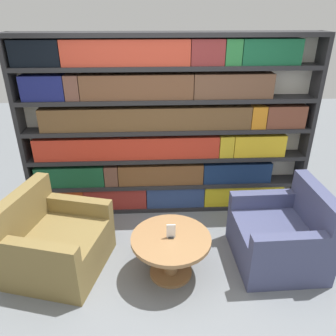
% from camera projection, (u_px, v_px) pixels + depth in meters
% --- Properties ---
extents(ground_plane, '(14.00, 14.00, 0.00)m').
position_uv_depth(ground_plane, '(175.00, 283.00, 3.24)').
color(ground_plane, slate).
extents(bookshelf, '(3.53, 0.30, 2.22)m').
position_uv_depth(bookshelf, '(164.00, 130.00, 4.01)').
color(bookshelf, silver).
rests_on(bookshelf, ground_plane).
extents(armchair_left, '(1.05, 1.08, 0.85)m').
position_uv_depth(armchair_left, '(56.00, 244.00, 3.32)').
color(armchair_left, olive).
rests_on(armchair_left, ground_plane).
extents(armchair_right, '(0.86, 0.91, 0.85)m').
position_uv_depth(armchair_right, '(281.00, 237.00, 3.42)').
color(armchair_right, '#42476B').
rests_on(armchair_right, ground_plane).
extents(coffee_table, '(0.78, 0.78, 0.46)m').
position_uv_depth(coffee_table, '(171.00, 248.00, 3.21)').
color(coffee_table, olive).
rests_on(coffee_table, ground_plane).
extents(table_sign, '(0.09, 0.06, 0.15)m').
position_uv_depth(table_sign, '(171.00, 232.00, 3.13)').
color(table_sign, black).
rests_on(table_sign, coffee_table).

